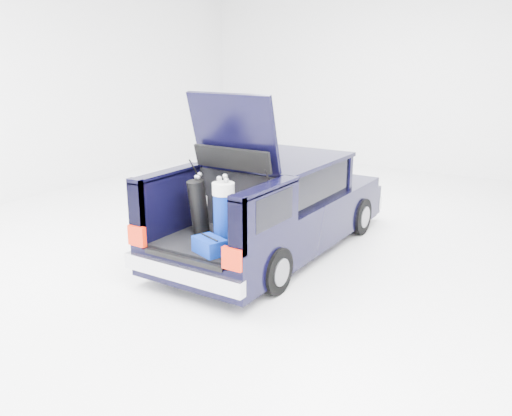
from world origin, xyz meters
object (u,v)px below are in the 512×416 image
Objects in this scene: car at (277,207)px; blue_duffel at (210,246)px; blue_golf_bag at (224,214)px; red_suitcase at (246,220)px; black_golf_bag at (199,208)px.

car is 2.02m from blue_duffel.
car is at bearing 75.83° from blue_golf_bag.
blue_golf_bag is at bearing -82.69° from car.
blue_duffel is (0.00, -0.31, -0.32)m from blue_golf_bag.
blue_golf_bag is at bearing 110.90° from blue_duffel.
red_suitcase is 1.08× the size of blue_duffel.
black_golf_bag is (-0.60, -0.23, 0.14)m from red_suitcase.
black_golf_bag reaches higher than blue_duffel.
blue_golf_bag reaches higher than blue_duffel.
car is at bearing 116.41° from blue_duffel.
blue_golf_bag is (0.22, -1.70, 0.35)m from car.
car is at bearing 121.50° from red_suitcase.
blue_duffel is (-0.07, -0.71, -0.15)m from red_suitcase.
black_golf_bag is 0.91× the size of blue_golf_bag.
black_golf_bag reaches higher than red_suitcase.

